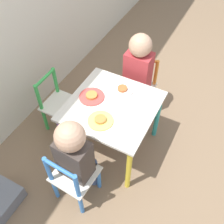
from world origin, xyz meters
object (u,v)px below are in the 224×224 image
chair_orange (139,87)px  child_right (138,71)px  chair_green (59,104)px  child_left (75,154)px  plate_back (92,96)px  plate_right (122,90)px  kids_table (112,112)px  plate_left (100,120)px  chair_blue (73,178)px

chair_orange → child_right: child_right is taller
child_right → chair_green: bearing=-138.5°
child_left → plate_back: (0.42, 0.13, 0.05)m
child_left → plate_right: bearing=-89.1°
chair_green → kids_table: bearing=-90.0°
chair_orange → plate_left: size_ratio=3.04×
kids_table → chair_orange: 0.51m
chair_orange → plate_back: (-0.48, 0.16, 0.25)m
plate_right → plate_back: size_ratio=0.87×
chair_orange → chair_blue: (-0.96, 0.03, 0.00)m
chair_orange → child_left: child_left is taller
child_left → plate_left: (0.26, -0.02, 0.05)m
child_left → plate_left: size_ratio=4.39×
chair_blue → chair_green: 0.66m
plate_back → chair_green: bearing=89.9°
child_right → plate_right: bearing=-90.3°
chair_blue → child_right: (0.90, -0.03, 0.22)m
chair_green → plate_left: (-0.16, -0.48, 0.25)m
child_left → chair_green: bearing=-39.3°
chair_green → chair_orange: bearing=-45.2°
plate_back → kids_table: bearing=-90.0°
kids_table → chair_orange: size_ratio=1.17×
plate_left → kids_table: bearing=-0.0°
plate_back → chair_blue: bearing=-164.9°
chair_orange → plate_back: size_ratio=2.86×
chair_green → plate_right: 0.56m
child_right → child_left: size_ratio=1.06×
plate_right → child_left: bearing=177.5°
kids_table → plate_left: (-0.16, 0.00, 0.08)m
kids_table → child_left: size_ratio=0.81×
chair_orange → chair_green: same height
child_right → plate_right: (-0.26, 0.00, 0.03)m
kids_table → plate_back: size_ratio=3.34×
child_right → child_left: (-0.84, 0.03, -0.02)m
chair_orange → child_right: size_ratio=0.65×
chair_orange → chair_green: 0.68m
child_left → plate_right: child_left is taller
chair_blue → chair_green: same height
child_right → plate_left: size_ratio=4.68×
kids_table → child_left: child_left is taller
chair_green → plate_back: 0.41m
kids_table → chair_orange: chair_orange is taller
child_right → child_left: 0.84m
kids_table → chair_blue: (-0.48, 0.03, -0.16)m
kids_table → plate_back: bearing=90.0°
kids_table → plate_back: (0.00, 0.16, 0.08)m
plate_left → plate_back: bearing=45.0°
child_right → plate_right: size_ratio=5.07×
kids_table → chair_blue: 0.51m
chair_orange → plate_right: (-0.32, 0.00, 0.25)m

